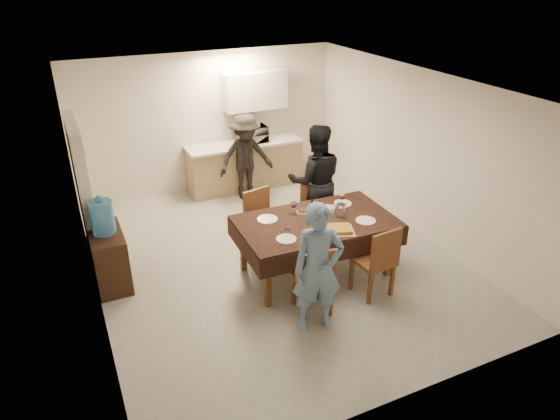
{
  "coord_description": "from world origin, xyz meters",
  "views": [
    {
      "loc": [
        -2.6,
        -5.85,
        4.0
      ],
      "look_at": [
        -0.03,
        -0.3,
        0.95
      ],
      "focal_mm": 32.0,
      "sensor_mm": 36.0,
      "label": 1
    }
  ],
  "objects_px": {
    "microwave": "(252,134)",
    "person_kitchen": "(246,157)",
    "wine_bottle": "(312,210)",
    "savoury_tart": "(337,229)",
    "water_pitcher": "(341,211)",
    "console": "(109,258)",
    "person_near": "(318,269)",
    "water_jug": "(102,217)",
    "dining_table": "(316,223)",
    "person_far": "(315,181)"
  },
  "relations": [
    {
      "from": "microwave",
      "to": "person_kitchen",
      "type": "relative_size",
      "value": 0.35
    },
    {
      "from": "wine_bottle",
      "to": "microwave",
      "type": "height_order",
      "value": "microwave"
    },
    {
      "from": "savoury_tart",
      "to": "water_pitcher",
      "type": "bearing_deg",
      "value": 52.85
    },
    {
      "from": "console",
      "to": "water_pitcher",
      "type": "distance_m",
      "value": 3.22
    },
    {
      "from": "savoury_tart",
      "to": "person_kitchen",
      "type": "xyz_separation_m",
      "value": [
        -0.04,
        3.19,
        -0.07
      ]
    },
    {
      "from": "wine_bottle",
      "to": "savoury_tart",
      "type": "bearing_deg",
      "value": -70.77
    },
    {
      "from": "person_kitchen",
      "to": "person_near",
      "type": "bearing_deg",
      "value": -99.05
    },
    {
      "from": "water_jug",
      "to": "water_pitcher",
      "type": "distance_m",
      "value": 3.18
    },
    {
      "from": "dining_table",
      "to": "console",
      "type": "bearing_deg",
      "value": 162.23
    },
    {
      "from": "water_jug",
      "to": "microwave",
      "type": "distance_m",
      "value": 3.82
    },
    {
      "from": "console",
      "to": "microwave",
      "type": "bearing_deg",
      "value": 37.44
    },
    {
      "from": "water_jug",
      "to": "person_near",
      "type": "distance_m",
      "value": 2.91
    },
    {
      "from": "console",
      "to": "microwave",
      "type": "relative_size",
      "value": 1.55
    },
    {
      "from": "microwave",
      "to": "person_near",
      "type": "distance_m",
      "value": 4.42
    },
    {
      "from": "wine_bottle",
      "to": "dining_table",
      "type": "bearing_deg",
      "value": -45.0
    },
    {
      "from": "savoury_tart",
      "to": "microwave",
      "type": "height_order",
      "value": "microwave"
    },
    {
      "from": "console",
      "to": "water_jug",
      "type": "distance_m",
      "value": 0.62
    },
    {
      "from": "savoury_tart",
      "to": "wine_bottle",
      "type": "bearing_deg",
      "value": 109.23
    },
    {
      "from": "water_pitcher",
      "to": "person_kitchen",
      "type": "xyz_separation_m",
      "value": [
        -0.29,
        2.86,
        -0.14
      ]
    },
    {
      "from": "wine_bottle",
      "to": "person_far",
      "type": "height_order",
      "value": "person_far"
    },
    {
      "from": "water_jug",
      "to": "savoury_tart",
      "type": "height_order",
      "value": "water_jug"
    },
    {
      "from": "console",
      "to": "water_jug",
      "type": "xyz_separation_m",
      "value": [
        0.0,
        0.0,
        0.62
      ]
    },
    {
      "from": "dining_table",
      "to": "console",
      "type": "height_order",
      "value": "dining_table"
    },
    {
      "from": "person_near",
      "to": "microwave",
      "type": "bearing_deg",
      "value": 92.6
    },
    {
      "from": "dining_table",
      "to": "savoury_tart",
      "type": "height_order",
      "value": "savoury_tart"
    },
    {
      "from": "dining_table",
      "to": "savoury_tart",
      "type": "bearing_deg",
      "value": -73.66
    },
    {
      "from": "savoury_tart",
      "to": "person_far",
      "type": "height_order",
      "value": "person_far"
    },
    {
      "from": "water_pitcher",
      "to": "person_near",
      "type": "bearing_deg",
      "value": -131.99
    },
    {
      "from": "water_pitcher",
      "to": "water_jug",
      "type": "bearing_deg",
      "value": 161.88
    },
    {
      "from": "water_pitcher",
      "to": "person_far",
      "type": "height_order",
      "value": "person_far"
    },
    {
      "from": "water_jug",
      "to": "water_pitcher",
      "type": "height_order",
      "value": "water_jug"
    },
    {
      "from": "wine_bottle",
      "to": "water_pitcher",
      "type": "relative_size",
      "value": 1.54
    },
    {
      "from": "wine_bottle",
      "to": "water_pitcher",
      "type": "xyz_separation_m",
      "value": [
        0.4,
        -0.1,
        -0.05
      ]
    },
    {
      "from": "microwave",
      "to": "person_far",
      "type": "distance_m",
      "value": 2.23
    },
    {
      "from": "dining_table",
      "to": "water_jug",
      "type": "bearing_deg",
      "value": 162.23
    },
    {
      "from": "water_jug",
      "to": "dining_table",
      "type": "bearing_deg",
      "value": -19.36
    },
    {
      "from": "water_jug",
      "to": "wine_bottle",
      "type": "xyz_separation_m",
      "value": [
        2.62,
        -0.89,
        -0.04
      ]
    },
    {
      "from": "person_kitchen",
      "to": "console",
      "type": "bearing_deg",
      "value": -145.56
    },
    {
      "from": "microwave",
      "to": "console",
      "type": "bearing_deg",
      "value": 37.44
    },
    {
      "from": "water_jug",
      "to": "wine_bottle",
      "type": "height_order",
      "value": "water_jug"
    },
    {
      "from": "water_jug",
      "to": "microwave",
      "type": "xyz_separation_m",
      "value": [
        3.04,
        2.32,
        0.04
      ]
    },
    {
      "from": "console",
      "to": "savoury_tart",
      "type": "xyz_separation_m",
      "value": [
        2.77,
        -1.32,
        0.47
      ]
    },
    {
      "from": "dining_table",
      "to": "wine_bottle",
      "type": "relative_size",
      "value": 7.23
    },
    {
      "from": "dining_table",
      "to": "microwave",
      "type": "distance_m",
      "value": 3.29
    },
    {
      "from": "water_jug",
      "to": "person_kitchen",
      "type": "height_order",
      "value": "person_kitchen"
    },
    {
      "from": "person_far",
      "to": "water_pitcher",
      "type": "bearing_deg",
      "value": 98.45
    },
    {
      "from": "savoury_tart",
      "to": "person_far",
      "type": "relative_size",
      "value": 0.24
    },
    {
      "from": "wine_bottle",
      "to": "person_kitchen",
      "type": "bearing_deg",
      "value": 87.62
    },
    {
      "from": "savoury_tart",
      "to": "person_kitchen",
      "type": "bearing_deg",
      "value": 90.63
    },
    {
      "from": "dining_table",
      "to": "water_jug",
      "type": "distance_m",
      "value": 2.84
    }
  ]
}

